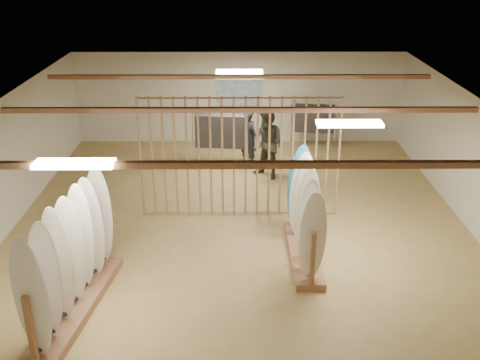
{
  "coord_description": "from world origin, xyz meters",
  "views": [
    {
      "loc": [
        -0.05,
        -10.83,
        5.79
      ],
      "look_at": [
        0.0,
        0.0,
        1.2
      ],
      "focal_mm": 42.0,
      "sensor_mm": 36.0,
      "label": 1
    }
  ],
  "objects_px": {
    "clothing_rack_a": "(221,131)",
    "shopper_a": "(249,134)",
    "clothing_rack_b": "(314,118)",
    "shopper_b": "(268,140)",
    "rack_left": "(73,273)",
    "rack_right": "(305,227)"
  },
  "relations": [
    {
      "from": "clothing_rack_a",
      "to": "shopper_a",
      "type": "xyz_separation_m",
      "value": [
        0.76,
        0.01,
        -0.11
      ]
    },
    {
      "from": "clothing_rack_b",
      "to": "shopper_b",
      "type": "bearing_deg",
      "value": -113.74
    },
    {
      "from": "rack_left",
      "to": "shopper_b",
      "type": "height_order",
      "value": "rack_left"
    },
    {
      "from": "rack_left",
      "to": "shopper_b",
      "type": "distance_m",
      "value": 6.86
    },
    {
      "from": "clothing_rack_b",
      "to": "rack_right",
      "type": "bearing_deg",
      "value": -90.05
    },
    {
      "from": "clothing_rack_a",
      "to": "shopper_a",
      "type": "distance_m",
      "value": 0.77
    },
    {
      "from": "rack_right",
      "to": "clothing_rack_a",
      "type": "relative_size",
      "value": 1.53
    },
    {
      "from": "rack_left",
      "to": "clothing_rack_b",
      "type": "height_order",
      "value": "rack_left"
    },
    {
      "from": "rack_left",
      "to": "clothing_rack_b",
      "type": "xyz_separation_m",
      "value": [
        5.04,
        8.25,
        0.19
      ]
    },
    {
      "from": "rack_right",
      "to": "clothing_rack_b",
      "type": "distance_m",
      "value": 6.6
    },
    {
      "from": "rack_left",
      "to": "rack_right",
      "type": "bearing_deg",
      "value": 31.22
    },
    {
      "from": "rack_right",
      "to": "shopper_b",
      "type": "relative_size",
      "value": 1.16
    },
    {
      "from": "rack_left",
      "to": "rack_right",
      "type": "distance_m",
      "value": 4.41
    },
    {
      "from": "rack_left",
      "to": "shopper_a",
      "type": "bearing_deg",
      "value": 73.65
    },
    {
      "from": "rack_right",
      "to": "shopper_b",
      "type": "distance_m",
      "value": 4.19
    },
    {
      "from": "shopper_b",
      "to": "rack_left",
      "type": "bearing_deg",
      "value": -78.62
    },
    {
      "from": "clothing_rack_a",
      "to": "shopper_b",
      "type": "bearing_deg",
      "value": -28.34
    },
    {
      "from": "clothing_rack_a",
      "to": "shopper_b",
      "type": "height_order",
      "value": "shopper_b"
    },
    {
      "from": "shopper_b",
      "to": "clothing_rack_a",
      "type": "bearing_deg",
      "value": -171.42
    },
    {
      "from": "rack_right",
      "to": "shopper_a",
      "type": "distance_m",
      "value": 5.09
    },
    {
      "from": "clothing_rack_b",
      "to": "shopper_a",
      "type": "distance_m",
      "value": 2.51
    },
    {
      "from": "clothing_rack_a",
      "to": "clothing_rack_b",
      "type": "bearing_deg",
      "value": 35.0
    }
  ]
}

